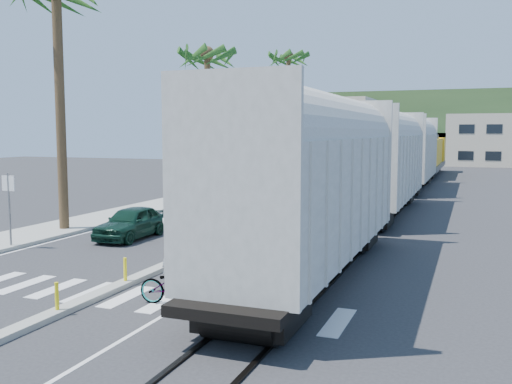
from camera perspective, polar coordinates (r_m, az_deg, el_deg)
ground at (r=18.57m, az=-11.18°, el=-8.40°), size 140.00×140.00×0.00m
sidewalk at (r=44.33m, az=-3.34°, el=0.16°), size 3.00×90.00×0.15m
rails at (r=43.69m, az=14.72°, el=-0.17°), size 1.56×100.00×0.06m
median at (r=36.73m, az=5.57°, el=-1.05°), size 0.45×60.00×0.85m
crosswalk at (r=16.97m, az=-14.82°, el=-9.85°), size 14.00×2.20×0.01m
lane_markings at (r=42.14m, az=4.56°, el=-0.25°), size 9.42×90.00×0.01m
freight_train at (r=38.03m, az=13.93°, el=3.30°), size 3.00×60.94×5.85m
palm_trees at (r=42.30m, az=-4.24°, el=14.45°), size 3.50×37.20×13.75m
street_sign at (r=24.27m, az=-23.47°, el=-0.67°), size 0.60×0.08×3.00m
buildings at (r=88.33m, az=10.50°, el=5.77°), size 38.00×27.00×10.00m
hillside at (r=115.62m, az=16.24°, el=6.47°), size 80.00×20.00×12.00m
car_lead at (r=25.22m, az=-12.36°, el=-2.99°), size 1.71×4.13×1.40m
car_second at (r=29.95m, az=-6.30°, el=-1.48°), size 1.87×4.39×1.40m
car_third at (r=34.88m, az=-1.51°, el=-0.29°), size 2.26×5.28×1.52m
car_rear at (r=40.23m, az=2.68°, el=0.49°), size 2.53×5.26×1.44m
cyclist at (r=15.39m, az=-8.18°, el=-8.40°), size 1.03×2.13×2.40m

